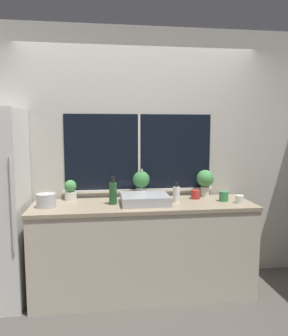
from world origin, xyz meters
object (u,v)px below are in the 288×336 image
object	(u,v)px
bottle_tall	(113,193)
mug_white	(239,199)
soap_bottle	(176,194)
mug_red	(195,195)
sink	(145,199)
potted_plant_left	(71,190)
potted_plant_center	(141,182)
kettle	(46,200)
potted_plant_right	(205,180)
mug_green	(224,196)

from	to	relation	value
bottle_tall	mug_white	size ratio (longest dim) A/B	3.39
soap_bottle	mug_red	world-z (taller)	soap_bottle
soap_bottle	mug_white	distance (m)	0.62
sink	soap_bottle	bearing A→B (deg)	3.28
mug_red	mug_white	distance (m)	0.45
mug_white	potted_plant_left	bearing A→B (deg)	167.41
potted_plant_left	potted_plant_center	distance (m)	0.73
potted_plant_center	kettle	distance (m)	0.98
bottle_tall	mug_white	world-z (taller)	bottle_tall
bottle_tall	mug_red	distance (m)	0.88
kettle	mug_white	bearing A→B (deg)	-2.65
potted_plant_left	mug_white	world-z (taller)	potted_plant_left
potted_plant_center	soap_bottle	world-z (taller)	potted_plant_center
soap_bottle	bottle_tall	bearing A→B (deg)	-179.46
potted_plant_right	mug_white	world-z (taller)	potted_plant_right
potted_plant_right	kettle	bearing A→B (deg)	-170.09
soap_bottle	kettle	bearing A→B (deg)	-177.93
bottle_tall	kettle	distance (m)	0.63
bottle_tall	soap_bottle	bearing A→B (deg)	0.54
mug_white	bottle_tall	bearing A→B (deg)	174.20
potted_plant_right	bottle_tall	xyz separation A→B (m)	(-1.00, -0.24, -0.06)
potted_plant_right	bottle_tall	world-z (taller)	potted_plant_right
bottle_tall	mug_white	bearing A→B (deg)	-5.80
sink	mug_white	size ratio (longest dim) A/B	5.71
mug_white	soap_bottle	bearing A→B (deg)	167.75
mug_red	kettle	distance (m)	1.50
potted_plant_center	mug_white	bearing A→B (deg)	-21.77
sink	potted_plant_center	size ratio (longest dim) A/B	1.60
bottle_tall	mug_green	size ratio (longest dim) A/B	2.74
potted_plant_center	mug_white	size ratio (longest dim) A/B	3.58
mug_green	mug_white	distance (m)	0.16
sink	potted_plant_left	world-z (taller)	sink
sink	potted_plant_left	distance (m)	0.78
mug_green	mug_red	bearing A→B (deg)	150.05
mug_white	kettle	bearing A→B (deg)	177.35
mug_green	kettle	world-z (taller)	kettle
potted_plant_right	mug_green	bearing A→B (deg)	-66.05
soap_bottle	bottle_tall	size ratio (longest dim) A/B	0.72
potted_plant_center	potted_plant_right	size ratio (longest dim) A/B	1.00
potted_plant_left	mug_green	xyz separation A→B (m)	(1.54, -0.26, -0.06)
bottle_tall	mug_green	distance (m)	1.12
mug_green	kettle	size ratio (longest dim) A/B	0.55
potted_plant_center	bottle_tall	bearing A→B (deg)	-141.44
bottle_tall	potted_plant_left	bearing A→B (deg)	149.95
potted_plant_right	bottle_tall	size ratio (longest dim) A/B	1.06
soap_bottle	mug_green	distance (m)	0.49
potted_plant_right	soap_bottle	distance (m)	0.45
kettle	sink	bearing A→B (deg)	1.65
soap_bottle	mug_red	xyz separation A→B (m)	(0.24, 0.13, -0.04)
potted_plant_left	bottle_tall	world-z (taller)	bottle_tall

